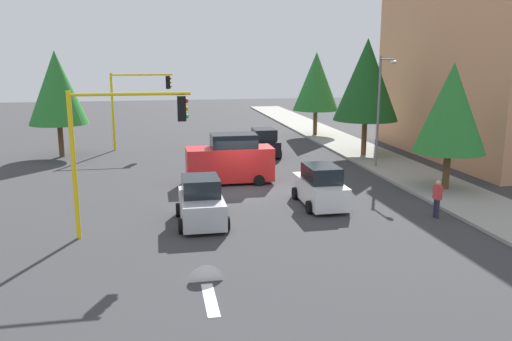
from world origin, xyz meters
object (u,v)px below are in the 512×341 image
street_lamp_curbside (382,100)px  pedestrian_crossing (437,198)px  tree_roadside_near (451,108)px  car_silver (201,203)px  car_white (320,187)px  delivery_van_red (230,160)px  traffic_signal_near_right (121,134)px  car_black (264,143)px  tree_roadside_mid (367,80)px  traffic_signal_far_right (137,96)px  tree_opposite_side (57,88)px  tree_roadside_far (316,82)px

street_lamp_curbside → pedestrian_crossing: street_lamp_curbside is taller
tree_roadside_near → car_silver: size_ratio=1.78×
car_white → car_silver: bearing=-74.2°
street_lamp_curbside → delivery_van_red: street_lamp_curbside is taller
traffic_signal_near_right → car_black: (-15.64, 8.81, -3.15)m
tree_roadside_near → pedestrian_crossing: bearing=-34.5°
street_lamp_curbside → tree_roadside_mid: bearing=169.7°
traffic_signal_far_right → tree_roadside_near: bearing=45.4°
car_silver → pedestrian_crossing: bearing=83.3°
traffic_signal_near_right → delivery_van_red: (-8.00, 5.34, -2.77)m
traffic_signal_far_right → tree_opposite_side: 5.70m
car_silver → tree_roadside_far: bearing=152.2°
pedestrian_crossing → car_white: bearing=-122.7°
street_lamp_curbside → tree_opposite_side: size_ratio=0.95×
street_lamp_curbside → tree_roadside_far: tree_roadside_far is taller
street_lamp_curbside → delivery_van_red: (1.61, -9.57, -3.07)m
delivery_van_red → car_silver: 7.34m
tree_roadside_near → pedestrian_crossing: tree_roadside_near is taller
traffic_signal_near_right → car_black: traffic_signal_near_right is taller
tree_roadside_near → pedestrian_crossing: size_ratio=3.94×
traffic_signal_far_right → tree_roadside_mid: 16.87m
delivery_van_red → pedestrian_crossing: bearing=44.3°
tree_opposite_side → traffic_signal_near_right: bearing=16.4°
tree_opposite_side → tree_roadside_near: bearing=56.9°
car_white → car_black: bearing=-179.7°
tree_roadside_near → tree_roadside_mid: bearing=-177.1°
traffic_signal_near_right → car_black: 18.22m
car_black → tree_opposite_side: bearing=-99.5°
tree_roadside_mid → car_silver: bearing=-44.2°
pedestrian_crossing → tree_roadside_far: bearing=175.6°
delivery_van_red → traffic_signal_near_right: bearing=-33.7°
car_silver → car_white: same height
street_lamp_curbside → delivery_van_red: bearing=-80.4°
tree_roadside_mid → car_black: (-1.64, -6.89, -4.48)m
traffic_signal_near_right → car_white: size_ratio=1.43×
traffic_signal_near_right → delivery_van_red: 10.01m
tree_roadside_near → delivery_van_red: bearing=-110.2°
tree_opposite_side → street_lamp_curbside: bearing=67.4°
car_white → pedestrian_crossing: size_ratio=2.36×
pedestrian_crossing → delivery_van_red: bearing=-135.7°
street_lamp_curbside → delivery_van_red: 10.18m
delivery_van_red → car_white: size_ratio=1.20×
delivery_van_red → tree_roadside_near: bearing=69.8°
traffic_signal_near_right → street_lamp_curbside: street_lamp_curbside is taller
car_silver → traffic_signal_far_right: bearing=-170.7°
street_lamp_curbside → pedestrian_crossing: (9.80, -1.58, -3.44)m
tree_opposite_side → tree_roadside_near: (14.00, 21.50, -0.45)m
pedestrian_crossing → car_black: bearing=-164.1°
traffic_signal_far_right → delivery_van_red: size_ratio=1.20×
car_silver → tree_roadside_mid: bearing=135.8°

